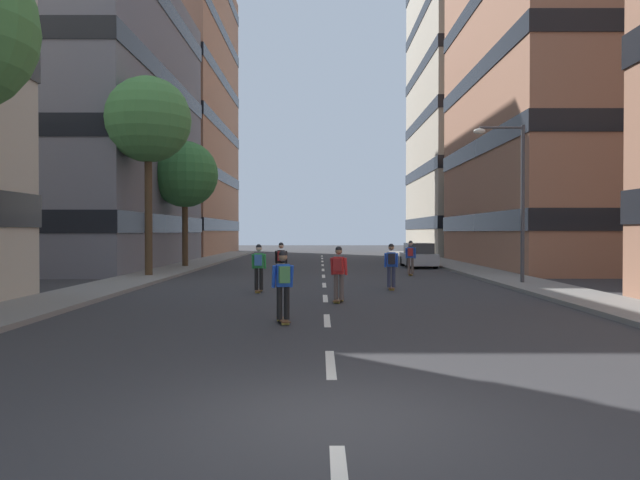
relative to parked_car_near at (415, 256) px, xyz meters
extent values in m
plane|color=#333335|center=(-6.01, -7.82, -0.70)|extent=(136.97, 136.97, 0.00)
cube|color=gray|center=(-14.48, -4.97, -0.63)|extent=(2.53, 62.78, 0.14)
cube|color=gray|center=(2.47, -4.97, -0.63)|extent=(2.53, 62.78, 0.14)
cube|color=silver|center=(-6.01, -27.65, -0.70)|extent=(0.16, 2.20, 0.01)
cube|color=silver|center=(-6.01, -22.65, -0.70)|extent=(0.16, 2.20, 0.01)
cube|color=silver|center=(-6.01, -17.65, -0.70)|extent=(0.16, 2.20, 0.01)
cube|color=silver|center=(-6.01, -12.65, -0.70)|extent=(0.16, 2.20, 0.01)
cube|color=silver|center=(-6.01, -7.65, -0.70)|extent=(0.16, 2.20, 0.01)
cube|color=silver|center=(-6.01, -2.65, -0.70)|extent=(0.16, 2.20, 0.01)
cube|color=silver|center=(-6.01, 2.35, -0.70)|extent=(0.16, 2.20, 0.01)
cube|color=silver|center=(-6.01, 7.35, -0.70)|extent=(0.16, 2.20, 0.01)
cube|color=silver|center=(-6.01, 12.35, -0.70)|extent=(0.16, 2.20, 0.01)
cube|color=silver|center=(-6.01, 17.35, -0.70)|extent=(0.16, 2.20, 0.01)
cube|color=slate|center=(-24.59, 0.54, 8.38)|extent=(17.70, 20.12, 18.15)
cube|color=black|center=(-24.59, 0.54, 2.02)|extent=(17.82, 20.24, 1.10)
cube|color=black|center=(-24.59, 0.54, 6.56)|extent=(17.82, 20.24, 1.10)
cube|color=black|center=(-24.59, 0.54, 11.10)|extent=(17.82, 20.24, 1.10)
cube|color=black|center=(-24.59, 0.54, 15.64)|extent=(17.82, 20.24, 1.10)
cube|color=#9E6B51|center=(-24.59, 22.22, 13.63)|extent=(17.70, 21.35, 28.65)
cube|color=black|center=(-24.59, 22.22, 2.17)|extent=(17.82, 21.47, 1.10)
cube|color=black|center=(-24.59, 22.22, 6.94)|extent=(17.82, 21.47, 1.10)
cube|color=black|center=(-24.59, 22.22, 11.72)|extent=(17.82, 21.47, 1.10)
cube|color=black|center=(-24.59, 22.22, 16.49)|extent=(17.82, 21.47, 1.10)
cube|color=black|center=(-24.59, 22.22, 21.27)|extent=(17.82, 21.47, 1.10)
cube|color=#9E6B51|center=(12.58, 0.54, 15.76)|extent=(17.70, 19.57, 32.91)
cube|color=black|center=(12.58, 0.54, 2.12)|extent=(17.82, 19.69, 1.10)
cube|color=black|center=(12.58, 0.54, 6.82)|extent=(17.82, 19.69, 1.10)
cube|color=black|center=(12.58, 0.54, 11.52)|extent=(17.82, 19.69, 1.10)
cube|color=black|center=(12.58, 0.54, 16.23)|extent=(17.82, 19.69, 1.10)
cube|color=#B2A893|center=(12.58, 22.22, 17.05)|extent=(17.70, 18.94, 35.51)
cube|color=black|center=(12.58, 22.22, 2.34)|extent=(17.82, 19.06, 1.10)
cube|color=black|center=(12.58, 22.22, 7.42)|extent=(17.82, 19.06, 1.10)
cube|color=black|center=(12.58, 22.22, 12.49)|extent=(17.82, 19.06, 1.10)
cube|color=black|center=(12.58, 22.22, 17.56)|extent=(17.82, 19.06, 1.10)
cube|color=black|center=(12.58, 22.22, 22.63)|extent=(17.82, 19.06, 1.10)
cube|color=#B2B7BF|center=(0.00, 0.04, -0.17)|extent=(1.80, 4.40, 0.70)
cube|color=#2D3338|center=(0.00, -0.11, 0.50)|extent=(1.60, 2.10, 0.64)
cylinder|color=black|center=(-0.80, 1.49, -0.38)|extent=(0.22, 0.64, 0.64)
cylinder|color=black|center=(0.80, 1.49, -0.38)|extent=(0.22, 0.64, 0.64)
cylinder|color=black|center=(-0.80, -1.41, -0.38)|extent=(0.22, 0.64, 0.64)
cylinder|color=black|center=(0.80, -1.41, -0.38)|extent=(0.22, 0.64, 0.64)
cylinder|color=#4C3823|center=(-14.48, -0.81, 1.54)|extent=(0.36, 0.36, 4.20)
sphere|color=#387A3D|center=(-14.48, -0.81, 5.06)|extent=(4.06, 4.06, 4.06)
cylinder|color=#4C3823|center=(-14.48, -8.68, 2.48)|extent=(0.36, 0.36, 6.07)
sphere|color=#478442|center=(-14.48, -8.68, 6.95)|extent=(4.12, 4.12, 4.12)
cylinder|color=#3F3F44|center=(2.21, -12.85, 2.69)|extent=(0.16, 0.16, 6.50)
cylinder|color=#3F3F44|center=(1.31, -12.85, 5.84)|extent=(1.80, 0.10, 0.10)
ellipsoid|color=silver|center=(0.41, -12.85, 5.69)|extent=(0.50, 0.30, 0.24)
cube|color=brown|center=(-5.60, -18.79, -0.62)|extent=(0.39, 0.92, 0.02)
cylinder|color=#D8BF4C|center=(-5.53, -18.48, -0.66)|extent=(0.19, 0.11, 0.07)
cylinder|color=#D8BF4C|center=(-5.67, -19.10, -0.66)|extent=(0.19, 0.11, 0.07)
cylinder|color=#594C47|center=(-5.68, -18.77, -0.21)|extent=(0.17, 0.17, 0.80)
cylinder|color=#594C47|center=(-5.51, -18.81, -0.21)|extent=(0.17, 0.17, 0.80)
cube|color=red|center=(-5.60, -18.79, 0.47)|extent=(0.36, 0.27, 0.55)
cylinder|color=red|center=(-5.80, -18.69, 0.44)|extent=(0.14, 0.24, 0.55)
cylinder|color=red|center=(-5.37, -18.79, 0.44)|extent=(0.14, 0.24, 0.55)
sphere|color=#997051|center=(-5.59, -18.77, 0.92)|extent=(0.22, 0.22, 0.22)
sphere|color=black|center=(-5.59, -18.77, 0.97)|extent=(0.21, 0.21, 0.21)
cube|color=#A52626|center=(-5.64, -18.96, 0.50)|extent=(0.29, 0.21, 0.40)
cube|color=brown|center=(-1.55, -7.02, -0.62)|extent=(0.37, 0.92, 0.02)
cylinder|color=#D8BF4C|center=(-1.49, -6.70, -0.66)|extent=(0.19, 0.10, 0.07)
cylinder|color=#D8BF4C|center=(-1.61, -7.33, -0.66)|extent=(0.19, 0.10, 0.07)
cylinder|color=#594C47|center=(-1.64, -7.00, -0.21)|extent=(0.16, 0.16, 0.80)
cylinder|color=#594C47|center=(-1.46, -7.03, -0.21)|extent=(0.16, 0.16, 0.80)
cube|color=blue|center=(-1.55, -7.02, 0.47)|extent=(0.35, 0.26, 0.55)
cylinder|color=blue|center=(-1.75, -6.92, 0.44)|extent=(0.13, 0.24, 0.55)
cylinder|color=blue|center=(-1.32, -7.01, 0.44)|extent=(0.13, 0.24, 0.55)
sphere|color=beige|center=(-1.54, -7.00, 0.92)|extent=(0.22, 0.22, 0.22)
sphere|color=black|center=(-1.54, -7.00, 0.97)|extent=(0.21, 0.21, 0.21)
cube|color=#A52626|center=(-1.58, -7.19, 0.50)|extent=(0.29, 0.21, 0.40)
cube|color=brown|center=(-7.09, -23.11, -0.62)|extent=(0.41, 0.92, 0.02)
cylinder|color=#D8BF4C|center=(-7.16, -22.80, -0.66)|extent=(0.19, 0.11, 0.07)
cylinder|color=#D8BF4C|center=(-7.01, -23.42, -0.66)|extent=(0.19, 0.11, 0.07)
cylinder|color=black|center=(-7.18, -23.13, -0.21)|extent=(0.17, 0.17, 0.80)
cylinder|color=black|center=(-7.00, -23.08, -0.21)|extent=(0.17, 0.17, 0.80)
cube|color=blue|center=(-7.09, -23.11, 0.47)|extent=(0.36, 0.27, 0.55)
cylinder|color=blue|center=(-7.31, -23.11, 0.44)|extent=(0.14, 0.24, 0.55)
cylinder|color=blue|center=(-6.89, -23.00, 0.44)|extent=(0.14, 0.24, 0.55)
sphere|color=#997051|center=(-7.09, -23.09, 0.92)|extent=(0.22, 0.22, 0.22)
sphere|color=black|center=(-7.09, -23.09, 0.97)|extent=(0.21, 0.21, 0.21)
cube|color=#4C8C4C|center=(-7.04, -23.28, 0.50)|extent=(0.29, 0.22, 0.40)
cube|color=brown|center=(-3.44, -14.66, -0.62)|extent=(0.24, 0.91, 0.02)
cylinder|color=#D8BF4C|center=(-3.43, -14.34, -0.66)|extent=(0.18, 0.08, 0.07)
cylinder|color=#D8BF4C|center=(-3.46, -14.98, -0.66)|extent=(0.18, 0.08, 0.07)
cylinder|color=#2D334C|center=(-3.53, -14.66, -0.21)|extent=(0.15, 0.15, 0.80)
cylinder|color=#2D334C|center=(-3.35, -14.67, -0.21)|extent=(0.15, 0.15, 0.80)
cube|color=blue|center=(-3.44, -14.66, 0.47)|extent=(0.33, 0.21, 0.55)
cylinder|color=blue|center=(-3.66, -14.60, 0.44)|extent=(0.10, 0.23, 0.55)
cylinder|color=blue|center=(-3.22, -14.62, 0.44)|extent=(0.10, 0.23, 0.55)
sphere|color=#997051|center=(-3.44, -14.64, 0.92)|extent=(0.22, 0.22, 0.22)
sphere|color=black|center=(-3.44, -14.64, 0.97)|extent=(0.21, 0.21, 0.21)
cube|color=black|center=(-3.45, -14.84, 0.50)|extent=(0.27, 0.17, 0.40)
cube|color=brown|center=(-8.44, -15.64, -0.62)|extent=(0.22, 0.90, 0.02)
cylinder|color=#D8BF4C|center=(-8.44, -15.32, -0.66)|extent=(0.18, 0.07, 0.07)
cylinder|color=#D8BF4C|center=(-8.45, -15.96, -0.66)|extent=(0.18, 0.07, 0.07)
cylinder|color=black|center=(-8.53, -15.64, -0.21)|extent=(0.14, 0.14, 0.80)
cylinder|color=black|center=(-8.35, -15.64, -0.21)|extent=(0.14, 0.14, 0.80)
cube|color=green|center=(-8.44, -15.64, 0.47)|extent=(0.32, 0.21, 0.55)
cylinder|color=green|center=(-8.66, -15.59, 0.44)|extent=(0.09, 0.23, 0.55)
cylinder|color=green|center=(-8.22, -15.59, 0.44)|extent=(0.09, 0.23, 0.55)
sphere|color=beige|center=(-8.44, -15.62, 0.92)|extent=(0.22, 0.22, 0.22)
sphere|color=black|center=(-8.44, -15.62, 0.97)|extent=(0.21, 0.21, 0.21)
cube|color=#3F72BF|center=(-8.44, -15.82, 0.50)|extent=(0.26, 0.16, 0.40)
cube|color=brown|center=(-7.85, -11.98, -0.62)|extent=(0.21, 0.90, 0.02)
cylinder|color=#D8BF4C|center=(-7.85, -11.66, -0.66)|extent=(0.18, 0.07, 0.07)
cylinder|color=#D8BF4C|center=(-7.86, -12.30, -0.66)|extent=(0.18, 0.07, 0.07)
cylinder|color=tan|center=(-7.94, -11.98, -0.21)|extent=(0.14, 0.14, 0.80)
cylinder|color=tan|center=(-7.76, -11.98, -0.21)|extent=(0.14, 0.14, 0.80)
cube|color=black|center=(-7.85, -11.98, 0.47)|extent=(0.32, 0.20, 0.55)
cylinder|color=black|center=(-8.07, -11.93, 0.44)|extent=(0.09, 0.23, 0.55)
cylinder|color=black|center=(-7.63, -11.93, 0.44)|extent=(0.09, 0.23, 0.55)
sphere|color=tan|center=(-7.85, -11.96, 0.92)|extent=(0.22, 0.22, 0.22)
sphere|color=black|center=(-7.85, -11.96, 0.97)|extent=(0.21, 0.21, 0.21)
cube|color=#A52626|center=(-7.86, -12.16, 0.50)|extent=(0.26, 0.16, 0.40)
camera|label=1|loc=(-6.18, -37.81, 1.54)|focal=33.86mm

